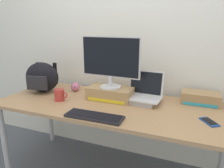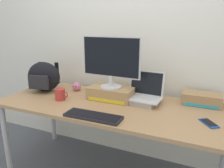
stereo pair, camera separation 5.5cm
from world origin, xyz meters
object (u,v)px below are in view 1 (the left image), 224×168
toner_box_yellow (110,93)px  desktop_monitor (110,61)px  plush_toy (75,87)px  open_laptop (143,97)px  external_keyboard (94,116)px  cell_phone (209,122)px  messenger_backpack (42,77)px  toner_box_cyan (200,98)px  coffee_mug (60,95)px

toner_box_yellow → desktop_monitor: size_ratio=0.74×
plush_toy → open_laptop: bearing=-5.5°
external_keyboard → cell_phone: bearing=15.3°
desktop_monitor → plush_toy: bearing=170.2°
messenger_backpack → cell_phone: 1.58m
desktop_monitor → open_laptop: size_ratio=1.71×
external_keyboard → desktop_monitor: bearing=95.1°
plush_toy → messenger_backpack: bearing=-155.0°
plush_toy → toner_box_cyan: toner_box_cyan is taller
coffee_mug → toner_box_cyan: coffee_mug is taller
desktop_monitor → coffee_mug: bearing=-150.8°
messenger_backpack → coffee_mug: messenger_backpack is taller
open_laptop → toner_box_cyan: size_ratio=1.02×
external_keyboard → cell_phone: external_keyboard is taller
desktop_monitor → open_laptop: desktop_monitor is taller
open_laptop → cell_phone: size_ratio=2.03×
desktop_monitor → messenger_backpack: desktop_monitor is taller
coffee_mug → cell_phone: coffee_mug is taller
coffee_mug → cell_phone: (1.25, 0.01, -0.05)m
cell_phone → plush_toy: size_ratio=1.81×
open_laptop → toner_box_cyan: bearing=22.6°
open_laptop → toner_box_cyan: (0.47, 0.17, -0.00)m
external_keyboard → cell_phone: (0.79, 0.23, -0.01)m
external_keyboard → messenger_backpack: 0.87m
toner_box_cyan → coffee_mug: bearing=-161.4°
toner_box_yellow → open_laptop: bearing=4.6°
external_keyboard → toner_box_cyan: size_ratio=1.38×
plush_toy → external_keyboard: bearing=-47.5°
external_keyboard → messenger_backpack: messenger_backpack is taller
cell_phone → toner_box_cyan: (-0.07, 0.39, 0.04)m
desktop_monitor → messenger_backpack: 0.76m
external_keyboard → messenger_backpack: size_ratio=1.17×
external_keyboard → plush_toy: size_ratio=4.99×
messenger_backpack → toner_box_cyan: 1.52m
cell_phone → coffee_mug: bearing=145.9°
open_laptop → messenger_backpack: (-1.03, -0.07, 0.10)m
toner_box_yellow → plush_toy: (-0.43, 0.09, -0.01)m
desktop_monitor → cell_phone: (0.84, -0.19, -0.35)m
toner_box_yellow → coffee_mug: bearing=-153.4°
cell_phone → plush_toy: (-1.27, 0.29, 0.04)m
toner_box_yellow → cell_phone: size_ratio=2.55×
external_keyboard → toner_box_cyan: 0.95m
desktop_monitor → open_laptop: 0.43m
toner_box_yellow → desktop_monitor: desktop_monitor is taller
desktop_monitor → plush_toy: size_ratio=6.28×
open_laptop → coffee_mug: 0.75m
desktop_monitor → open_laptop: (0.30, 0.03, -0.31)m
messenger_backpack → cell_phone: size_ratio=2.35×
external_keyboard → plush_toy: 0.71m
open_laptop → messenger_backpack: messenger_backpack is taller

